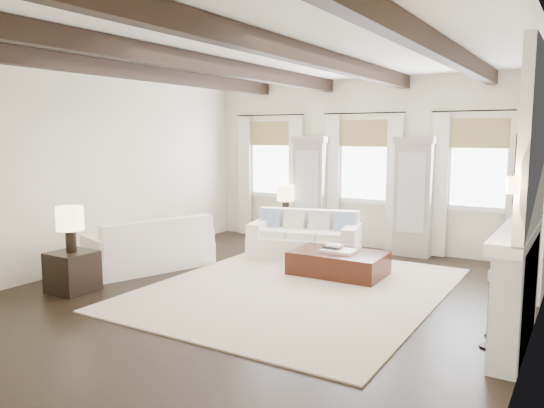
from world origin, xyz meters
The scene contains 15 objects.
ground centered at (0.00, 0.00, 0.00)m, with size 7.50×7.50×0.00m, color black.
room_shell centered at (0.75, 0.90, 1.89)m, with size 6.54×7.54×3.22m.
area_rug centered at (0.26, 0.61, 0.01)m, with size 3.75×4.60×0.02m, color #C7B499.
sofa_back centered at (-0.58, 2.43, 0.33)m, with size 2.05×1.28×0.82m.
sofa_left centered at (-2.29, 0.37, 0.33)m, with size 1.49×2.14×0.84m.
ottoman centered at (0.45, 1.57, 0.18)m, with size 1.40×0.88×0.37m, color black.
tray centered at (0.45, 1.57, 0.39)m, with size 0.50×0.38×0.04m, color white.
book_lower centered at (0.33, 1.60, 0.43)m, with size 0.26×0.20×0.04m, color #262628.
book_upper centered at (0.38, 1.57, 0.46)m, with size 0.22×0.17×0.03m, color beige.
side_table_front centered at (-2.35, -1.11, 0.28)m, with size 0.56×0.56×0.56m, color black.
lamp_front centered at (-2.35, -1.11, 0.99)m, with size 0.37×0.37×0.63m.
side_table_back centered at (-1.42, 3.20, 0.29)m, with size 0.38×0.38×0.57m, color black.
lamp_back centered at (-1.42, 3.20, 0.98)m, with size 0.34×0.34×0.59m.
candlestick_near centered at (2.90, -0.20, 0.33)m, with size 0.16×0.16×0.80m.
candlestick_far centered at (2.90, 0.16, 0.36)m, with size 0.18×0.18×0.87m.
Camera 1 is at (3.70, -5.77, 2.17)m, focal length 35.00 mm.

